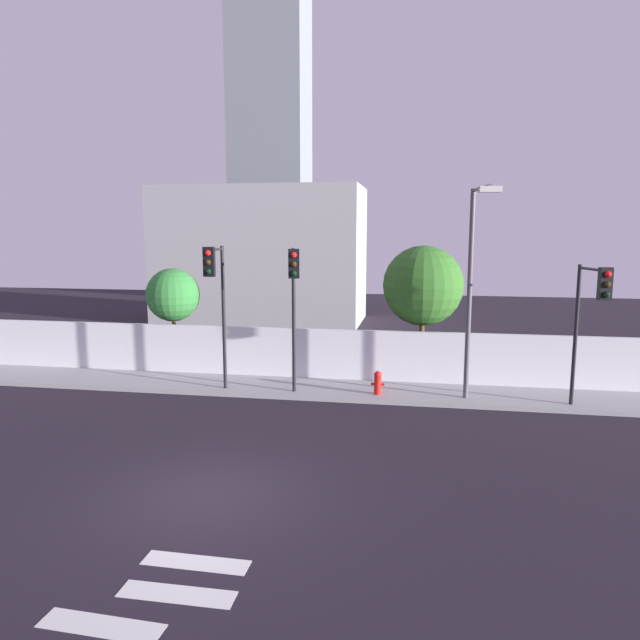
% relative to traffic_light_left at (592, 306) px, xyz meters
% --- Properties ---
extents(ground_plane, '(80.00, 80.00, 0.00)m').
position_rel_traffic_light_left_xyz_m(ground_plane, '(-9.09, -6.74, -3.32)').
color(ground_plane, black).
extents(sidewalk, '(36.00, 2.40, 0.15)m').
position_rel_traffic_light_left_xyz_m(sidewalk, '(-9.09, 1.46, -3.25)').
color(sidewalk, '#9C9C9C').
rests_on(sidewalk, ground).
extents(perimeter_wall, '(36.00, 0.18, 1.80)m').
position_rel_traffic_light_left_xyz_m(perimeter_wall, '(-9.09, 2.75, -2.27)').
color(perimeter_wall, silver).
rests_on(perimeter_wall, sidewalk).
extents(crosswalk_marking, '(3.42, 3.87, 0.01)m').
position_rel_traffic_light_left_xyz_m(crosswalk_marking, '(-9.05, -10.84, -3.32)').
color(crosswalk_marking, silver).
rests_on(crosswalk_marking, ground).
extents(traffic_light_left, '(0.55, 1.71, 4.30)m').
position_rel_traffic_light_left_xyz_m(traffic_light_left, '(0.00, 0.00, 0.00)').
color(traffic_light_left, black).
rests_on(traffic_light_left, sidewalk).
extents(traffic_light_center, '(0.47, 1.23, 4.75)m').
position_rel_traffic_light_left_xyz_m(traffic_light_center, '(-8.78, 0.28, 0.28)').
color(traffic_light_center, black).
rests_on(traffic_light_center, sidewalk).
extents(traffic_light_right, '(0.35, 1.79, 4.81)m').
position_rel_traffic_light_left_xyz_m(traffic_light_right, '(-11.24, -0.00, 0.35)').
color(traffic_light_right, black).
rests_on(traffic_light_right, sidewalk).
extents(street_lamp_curbside, '(0.68, 2.16, 6.55)m').
position_rel_traffic_light_left_xyz_m(street_lamp_curbside, '(-3.28, 0.71, 0.75)').
color(street_lamp_curbside, '#4C4C51').
rests_on(street_lamp_curbside, sidewalk).
extents(fire_hydrant, '(0.44, 0.26, 0.77)m').
position_rel_traffic_light_left_xyz_m(fire_hydrant, '(-6.13, 0.93, -2.76)').
color(fire_hydrant, red).
rests_on(fire_hydrant, sidewalk).
extents(roadside_tree_leftmost, '(2.08, 2.08, 4.01)m').
position_rel_traffic_light_left_xyz_m(roadside_tree_leftmost, '(-14.35, 3.67, -0.36)').
color(roadside_tree_leftmost, brown).
rests_on(roadside_tree_leftmost, ground).
extents(roadside_tree_midleft, '(2.90, 2.90, 4.93)m').
position_rel_traffic_light_left_xyz_m(roadside_tree_midleft, '(-4.74, 3.67, 0.15)').
color(roadside_tree_midleft, brown).
rests_on(roadside_tree_midleft, ground).
extents(low_building_distant, '(12.20, 6.00, 8.05)m').
position_rel_traffic_light_left_xyz_m(low_building_distant, '(-14.37, 16.75, 0.70)').
color(low_building_distant, '#ABABAB').
rests_on(low_building_distant, ground).
extents(tower_on_skyline, '(5.81, 5.00, 23.86)m').
position_rel_traffic_light_left_xyz_m(tower_on_skyline, '(-16.82, 28.75, 8.61)').
color(tower_on_skyline, gray).
rests_on(tower_on_skyline, ground).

